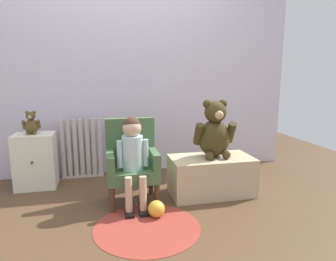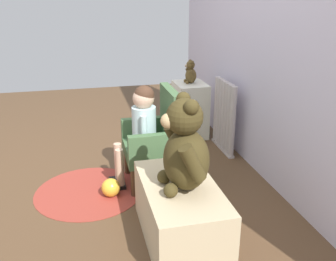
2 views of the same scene
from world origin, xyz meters
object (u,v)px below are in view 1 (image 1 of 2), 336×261
object	(u,v)px
child_armchair	(132,162)
child_figure	(133,149)
small_dresser	(36,161)
large_teddy_bear	(215,132)
toy_ball	(156,209)
small_teddy_bear	(31,124)
floor_rug	(147,227)
radiator	(82,149)
low_bench	(211,176)

from	to	relation	value
child_armchair	child_figure	distance (m)	0.18
child_armchair	small_dresser	bearing A→B (deg)	149.22
large_teddy_bear	toy_ball	world-z (taller)	large_teddy_bear
large_teddy_bear	small_teddy_bear	world-z (taller)	large_teddy_bear
child_figure	floor_rug	world-z (taller)	child_figure
small_dresser	child_armchair	world-z (taller)	child_armchair
small_dresser	small_teddy_bear	distance (m)	0.36
radiator	small_dresser	size ratio (longest dim) A/B	1.19
floor_rug	toy_ball	distance (m)	0.19
child_figure	toy_ball	size ratio (longest dim) A/B	5.72
child_armchair	floor_rug	distance (m)	0.61
child_figure	low_bench	world-z (taller)	child_figure
radiator	child_figure	bearing A→B (deg)	-61.04
low_bench	floor_rug	bearing A→B (deg)	-143.51
child_figure	child_armchair	bearing A→B (deg)	90.00
child_figure	large_teddy_bear	distance (m)	0.75
radiator	child_figure	world-z (taller)	child_figure
radiator	child_armchair	size ratio (longest dim) A/B	0.88
small_teddy_bear	floor_rug	world-z (taller)	small_teddy_bear
small_dresser	toy_ball	xyz separation A→B (m)	(1.01, -0.87, -0.20)
child_armchair	toy_ball	distance (m)	0.47
floor_rug	toy_ball	world-z (taller)	toy_ball
small_teddy_bear	radiator	bearing A→B (deg)	23.42
low_bench	small_dresser	bearing A→B (deg)	161.45
small_teddy_bear	low_bench	bearing A→B (deg)	-18.49
small_dresser	small_teddy_bear	world-z (taller)	small_teddy_bear
large_teddy_bear	radiator	bearing A→B (deg)	149.50
child_armchair	low_bench	xyz separation A→B (m)	(0.71, -0.01, -0.17)
large_teddy_bear	toy_ball	distance (m)	0.86
child_figure	small_dresser	bearing A→B (deg)	144.11
low_bench	toy_ball	world-z (taller)	low_bench
small_dresser	low_bench	bearing A→B (deg)	-18.55
large_teddy_bear	small_dresser	bearing A→B (deg)	162.25
low_bench	small_teddy_bear	distance (m)	1.73
child_armchair	child_figure	size ratio (longest dim) A/B	0.95
large_teddy_bear	toy_ball	xyz separation A→B (m)	(-0.59, -0.36, -0.50)
low_bench	radiator	bearing A→B (deg)	148.35
low_bench	large_teddy_bear	bearing A→B (deg)	30.23
radiator	low_bench	xyz separation A→B (m)	(1.16, -0.72, -0.14)
child_figure	small_teddy_bear	bearing A→B (deg)	144.38
toy_ball	low_bench	bearing A→B (deg)	30.98
radiator	small_dresser	bearing A→B (deg)	-155.77
child_figure	small_teddy_bear	xyz separation A→B (m)	(-0.88, 0.63, 0.13)
child_figure	low_bench	size ratio (longest dim) A/B	1.00
radiator	large_teddy_bear	distance (m)	1.40
small_teddy_bear	toy_ball	xyz separation A→B (m)	(1.02, -0.87, -0.55)
child_armchair	large_teddy_bear	world-z (taller)	large_teddy_bear
child_figure	large_teddy_bear	world-z (taller)	large_teddy_bear
radiator	child_figure	xyz separation A→B (m)	(0.45, -0.81, 0.17)
child_figure	floor_rug	size ratio (longest dim) A/B	0.97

